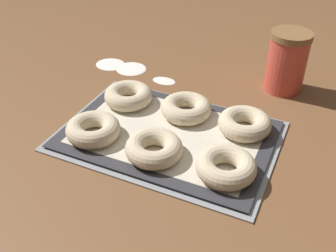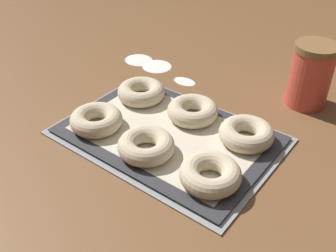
{
  "view_description": "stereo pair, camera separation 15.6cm",
  "coord_description": "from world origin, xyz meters",
  "px_view_note": "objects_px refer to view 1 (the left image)",
  "views": [
    {
      "loc": [
        0.3,
        -0.66,
        0.54
      ],
      "look_at": [
        0.01,
        -0.02,
        0.03
      ],
      "focal_mm": 42.0,
      "sensor_mm": 36.0,
      "label": 1
    },
    {
      "loc": [
        0.44,
        -0.58,
        0.54
      ],
      "look_at": [
        0.01,
        -0.02,
        0.03
      ],
      "focal_mm": 42.0,
      "sensor_mm": 36.0,
      "label": 2
    }
  ],
  "objects_px": {
    "baking_tray": "(168,136)",
    "bagel_back_left": "(128,96)",
    "bagel_back_right": "(244,123)",
    "flour_canister": "(287,62)",
    "bagel_front_right": "(226,167)",
    "bagel_front_left": "(93,129)",
    "bagel_back_center": "(186,108)",
    "bagel_front_center": "(154,148)"
  },
  "relations": [
    {
      "from": "bagel_front_left",
      "to": "bagel_front_center",
      "type": "distance_m",
      "value": 0.15
    },
    {
      "from": "baking_tray",
      "to": "bagel_front_center",
      "type": "bearing_deg",
      "value": -85.64
    },
    {
      "from": "bagel_back_right",
      "to": "baking_tray",
      "type": "bearing_deg",
      "value": -151.99
    },
    {
      "from": "bagel_back_right",
      "to": "bagel_front_center",
      "type": "bearing_deg",
      "value": -131.59
    },
    {
      "from": "bagel_back_right",
      "to": "bagel_back_left",
      "type": "bearing_deg",
      "value": -179.23
    },
    {
      "from": "bagel_front_left",
      "to": "flour_canister",
      "type": "height_order",
      "value": "flour_canister"
    },
    {
      "from": "baking_tray",
      "to": "bagel_front_right",
      "type": "distance_m",
      "value": 0.18
    },
    {
      "from": "bagel_front_left",
      "to": "bagel_front_right",
      "type": "xyz_separation_m",
      "value": [
        0.3,
        0.0,
        0.0
      ]
    },
    {
      "from": "bagel_back_left",
      "to": "bagel_back_center",
      "type": "xyz_separation_m",
      "value": [
        0.15,
        0.01,
        0.0
      ]
    },
    {
      "from": "bagel_back_center",
      "to": "flour_canister",
      "type": "bearing_deg",
      "value": 53.23
    },
    {
      "from": "bagel_front_center",
      "to": "bagel_front_right",
      "type": "bearing_deg",
      "value": 2.73
    },
    {
      "from": "bagel_front_right",
      "to": "bagel_back_left",
      "type": "height_order",
      "value": "same"
    },
    {
      "from": "bagel_back_left",
      "to": "flour_canister",
      "type": "bearing_deg",
      "value": 36.81
    },
    {
      "from": "baking_tray",
      "to": "flour_canister",
      "type": "relative_size",
      "value": 2.98
    },
    {
      "from": "bagel_front_center",
      "to": "bagel_front_right",
      "type": "height_order",
      "value": "same"
    },
    {
      "from": "bagel_front_right",
      "to": "bagel_back_left",
      "type": "bearing_deg",
      "value": 153.27
    },
    {
      "from": "baking_tray",
      "to": "bagel_back_right",
      "type": "height_order",
      "value": "bagel_back_right"
    },
    {
      "from": "bagel_back_left",
      "to": "bagel_back_right",
      "type": "relative_size",
      "value": 1.0
    },
    {
      "from": "bagel_front_center",
      "to": "bagel_back_right",
      "type": "xyz_separation_m",
      "value": [
        0.15,
        0.16,
        0.0
      ]
    },
    {
      "from": "bagel_front_center",
      "to": "bagel_front_right",
      "type": "relative_size",
      "value": 1.0
    },
    {
      "from": "baking_tray",
      "to": "bagel_front_left",
      "type": "distance_m",
      "value": 0.17
    },
    {
      "from": "bagel_front_center",
      "to": "flour_canister",
      "type": "relative_size",
      "value": 0.74
    },
    {
      "from": "flour_canister",
      "to": "bagel_front_right",
      "type": "bearing_deg",
      "value": -94.41
    },
    {
      "from": "baking_tray",
      "to": "bagel_back_left",
      "type": "xyz_separation_m",
      "value": [
        -0.14,
        0.08,
        0.03
      ]
    },
    {
      "from": "bagel_front_right",
      "to": "bagel_back_center",
      "type": "relative_size",
      "value": 1.0
    },
    {
      "from": "bagel_front_left",
      "to": "bagel_back_center",
      "type": "bearing_deg",
      "value": 46.89
    },
    {
      "from": "bagel_front_right",
      "to": "bagel_back_right",
      "type": "relative_size",
      "value": 1.0
    },
    {
      "from": "bagel_front_right",
      "to": "flour_canister",
      "type": "relative_size",
      "value": 0.74
    },
    {
      "from": "bagel_front_left",
      "to": "flour_canister",
      "type": "relative_size",
      "value": 0.74
    },
    {
      "from": "baking_tray",
      "to": "bagel_back_left",
      "type": "height_order",
      "value": "bagel_back_left"
    },
    {
      "from": "bagel_back_right",
      "to": "flour_canister",
      "type": "xyz_separation_m",
      "value": [
        0.04,
        0.25,
        0.05
      ]
    },
    {
      "from": "bagel_front_left",
      "to": "bagel_back_right",
      "type": "xyz_separation_m",
      "value": [
        0.3,
        0.16,
        0.0
      ]
    },
    {
      "from": "bagel_front_center",
      "to": "bagel_back_left",
      "type": "height_order",
      "value": "same"
    },
    {
      "from": "bagel_front_left",
      "to": "bagel_front_center",
      "type": "bearing_deg",
      "value": -1.32
    },
    {
      "from": "bagel_front_left",
      "to": "bagel_back_right",
      "type": "distance_m",
      "value": 0.34
    },
    {
      "from": "bagel_front_center",
      "to": "bagel_back_center",
      "type": "height_order",
      "value": "same"
    },
    {
      "from": "bagel_back_right",
      "to": "flour_canister",
      "type": "relative_size",
      "value": 0.74
    },
    {
      "from": "bagel_back_center",
      "to": "bagel_back_right",
      "type": "xyz_separation_m",
      "value": [
        0.14,
        -0.0,
        0.0
      ]
    },
    {
      "from": "bagel_back_right",
      "to": "flour_canister",
      "type": "distance_m",
      "value": 0.25
    },
    {
      "from": "bagel_front_left",
      "to": "bagel_front_center",
      "type": "relative_size",
      "value": 1.0
    },
    {
      "from": "baking_tray",
      "to": "bagel_back_left",
      "type": "bearing_deg",
      "value": 151.96
    },
    {
      "from": "bagel_front_right",
      "to": "flour_canister",
      "type": "bearing_deg",
      "value": 85.59
    }
  ]
}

